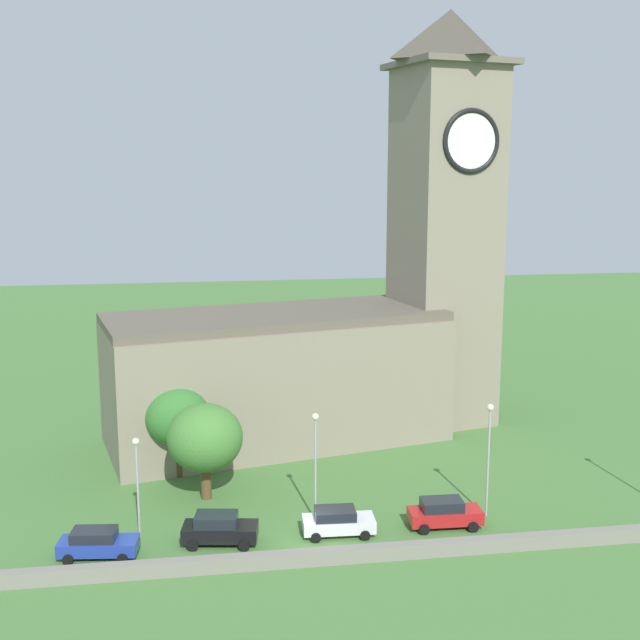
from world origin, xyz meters
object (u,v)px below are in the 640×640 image
tree_churchyard (177,417)px  streetlamp_central (315,450)px  car_black (219,529)px  tree_riverside_east (205,438)px  car_blue (97,543)px  church (344,314)px  car_red (444,513)px  car_white (338,521)px  streetlamp_west_mid (137,471)px  streetlamp_east_mid (489,443)px

tree_churchyard → streetlamp_central: bearing=-46.0°
car_black → tree_churchyard: size_ratio=0.70×
tree_riverside_east → car_blue: bearing=-130.1°
streetlamp_central → church: bearing=74.0°
tree_riverside_east → car_black: bearing=-84.6°
car_blue → streetlamp_central: (13.37, 2.93, 3.95)m
car_red → tree_riverside_east: bearing=155.1°
car_white → streetlamp_central: streetlamp_central is taller
car_blue → tree_riverside_east: tree_riverside_east is taller
streetlamp_west_mid → church: bearing=48.9°
tree_churchyard → car_red: bearing=-34.0°
church → streetlamp_west_mid: church is taller
car_black → streetlamp_central: 7.68m
streetlamp_west_mid → tree_churchyard: (2.25, 9.97, 0.20)m
church → tree_churchyard: bearing=-148.5°
streetlamp_central → streetlamp_east_mid: 11.22m
car_white → streetlamp_east_mid: 10.99m
car_blue → streetlamp_west_mid: (2.29, 2.11, 3.51)m
car_black → streetlamp_west_mid: (-4.84, 1.45, 3.42)m
car_blue → tree_riverside_east: bearing=49.9°
streetlamp_central → streetlamp_east_mid: size_ratio=0.95×
car_white → streetlamp_west_mid: 12.73m
tree_churchyard → streetlamp_west_mid: bearing=-102.7°
streetlamp_east_mid → tree_riverside_east: streetlamp_east_mid is taller
car_white → car_blue: bearing=-176.9°
streetlamp_west_mid → streetlamp_east_mid: size_ratio=0.85×
car_white → tree_riverside_east: size_ratio=0.68×
car_white → streetlamp_central: 4.63m
car_red → car_white: bearing=179.9°
car_blue → tree_riverside_east: (6.46, 7.68, 3.50)m
car_white → streetlamp_west_mid: (-12.16, 1.32, 3.52)m
car_white → car_black: bearing=-179.0°
car_white → streetlamp_east_mid: size_ratio=0.60×
car_red → streetlamp_west_mid: 19.38m
car_blue → car_red: car_red is taller
car_white → tree_riverside_east: tree_riverside_east is taller
church → car_black: 24.74m
streetlamp_east_mid → tree_riverside_east: 18.97m
car_blue → car_black: 7.15m
church → streetlamp_west_mid: size_ratio=5.45×
streetlamp_east_mid → tree_churchyard: (-20.02, 10.11, -0.45)m
tree_riverside_east → church: bearing=47.2°
streetlamp_central → car_black: bearing=-160.0°
church → car_blue: church is taller
car_blue → tree_churchyard: bearing=69.4°
car_black → car_red: 14.19m
streetlamp_west_mid → tree_riverside_east: size_ratio=0.96×
church → streetlamp_east_mid: size_ratio=4.63×
car_blue → tree_riverside_east: size_ratio=0.71×
tree_riverside_east → tree_churchyard: bearing=113.7°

